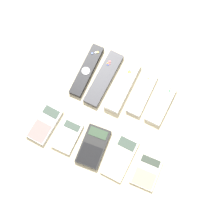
% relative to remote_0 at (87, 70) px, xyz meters
% --- Properties ---
extents(ground_plane, '(3.00, 3.00, 0.00)m').
position_rel_remote_0_xyz_m(ground_plane, '(0.15, -0.14, -0.01)').
color(ground_plane, beige).
extents(remote_0, '(0.05, 0.21, 0.02)m').
position_rel_remote_0_xyz_m(remote_0, '(0.00, 0.00, 0.00)').
color(remote_0, black).
rests_on(remote_0, ground_plane).
extents(remote_1, '(0.06, 0.22, 0.02)m').
position_rel_remote_0_xyz_m(remote_1, '(0.07, -0.00, -0.00)').
color(remote_1, '#333338').
rests_on(remote_1, ground_plane).
extents(remote_2, '(0.06, 0.21, 0.03)m').
position_rel_remote_0_xyz_m(remote_2, '(0.15, -0.00, 0.00)').
color(remote_2, white).
rests_on(remote_2, ground_plane).
extents(remote_3, '(0.06, 0.17, 0.02)m').
position_rel_remote_0_xyz_m(remote_3, '(0.22, 0.00, -0.00)').
color(remote_3, silver).
rests_on(remote_3, ground_plane).
extents(remote_4, '(0.06, 0.16, 0.02)m').
position_rel_remote_0_xyz_m(remote_4, '(0.29, -0.01, 0.00)').
color(remote_4, white).
rests_on(remote_4, ground_plane).
extents(calculator_0, '(0.08, 0.14, 0.02)m').
position_rel_remote_0_xyz_m(calculator_0, '(-0.05, -0.24, -0.00)').
color(calculator_0, '#B2B2B7').
rests_on(calculator_0, ground_plane).
extents(calculator_1, '(0.07, 0.11, 0.02)m').
position_rel_remote_0_xyz_m(calculator_1, '(0.05, -0.25, -0.00)').
color(calculator_1, silver).
rests_on(calculator_1, ground_plane).
extents(calculator_2, '(0.09, 0.15, 0.02)m').
position_rel_remote_0_xyz_m(calculator_2, '(0.14, -0.24, -0.00)').
color(calculator_2, black).
rests_on(calculator_2, ground_plane).
extents(calculator_3, '(0.08, 0.16, 0.01)m').
position_rel_remote_0_xyz_m(calculator_3, '(0.24, -0.24, -0.00)').
color(calculator_3, beige).
rests_on(calculator_3, ground_plane).
extents(calculator_4, '(0.08, 0.11, 0.01)m').
position_rel_remote_0_xyz_m(calculator_4, '(0.34, -0.24, -0.00)').
color(calculator_4, beige).
rests_on(calculator_4, ground_plane).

